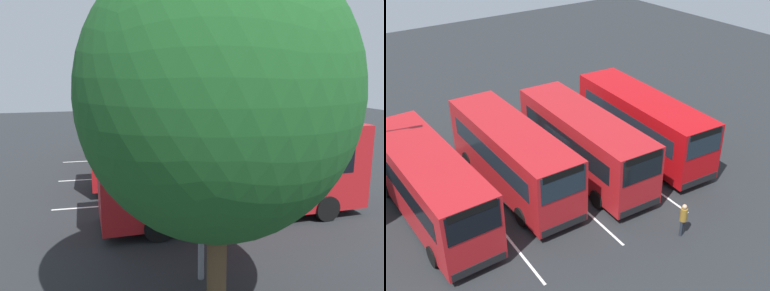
# 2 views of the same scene
# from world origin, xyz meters

# --- Properties ---
(ground_plane) EXTENTS (66.73, 66.73, 0.00)m
(ground_plane) POSITION_xyz_m (0.00, 0.00, 0.00)
(ground_plane) COLOR #232628
(bus_far_left) EXTENTS (9.73, 2.81, 3.43)m
(bus_far_left) POSITION_xyz_m (-0.03, -6.28, 1.87)
(bus_far_left) COLOR #AD191E
(bus_far_left) RESTS_ON ground
(bus_center_left) EXTENTS (9.75, 2.86, 3.43)m
(bus_center_left) POSITION_xyz_m (-0.20, -1.92, 1.87)
(bus_center_left) COLOR #AD191E
(bus_center_left) RESTS_ON ground
(bus_center_right) EXTENTS (9.81, 3.08, 3.43)m
(bus_center_right) POSITION_xyz_m (0.76, 1.86, 1.87)
(bus_center_right) COLOR #AD191E
(bus_center_right) RESTS_ON ground
(bus_far_right) EXTENTS (9.85, 3.27, 3.43)m
(bus_far_right) POSITION_xyz_m (0.81, 5.98, 1.87)
(bus_far_right) COLOR #B70C11
(bus_far_right) RESTS_ON ground
(pedestrian) EXTENTS (0.40, 0.40, 1.65)m
(pedestrian) POSITION_xyz_m (7.61, 2.26, 0.97)
(pedestrian) COLOR #232833
(pedestrian) RESTS_ON ground
(street_lamp) EXTENTS (0.76, 2.47, 7.71)m
(street_lamp) POSITION_xyz_m (-2.40, -9.78, 4.44)
(street_lamp) COLOR gray
(street_lamp) RESTS_ON ground
(depot_tree) EXTENTS (5.75, 5.17, 7.88)m
(depot_tree) POSITION_xyz_m (-2.51, -11.40, 4.85)
(depot_tree) COLOR #4C3823
(depot_tree) RESTS_ON ground
(lane_stripe_outer_left) EXTENTS (13.35, 0.74, 0.01)m
(lane_stripe_outer_left) POSITION_xyz_m (0.00, -4.04, 0.00)
(lane_stripe_outer_left) COLOR silver
(lane_stripe_outer_left) RESTS_ON ground
(lane_stripe_inner_left) EXTENTS (13.35, 0.74, 0.01)m
(lane_stripe_inner_left) POSITION_xyz_m (0.00, 0.00, 0.00)
(lane_stripe_inner_left) COLOR silver
(lane_stripe_inner_left) RESTS_ON ground
(lane_stripe_inner_right) EXTENTS (13.35, 0.74, 0.01)m
(lane_stripe_inner_right) POSITION_xyz_m (0.00, 4.04, 0.00)
(lane_stripe_inner_right) COLOR silver
(lane_stripe_inner_right) RESTS_ON ground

